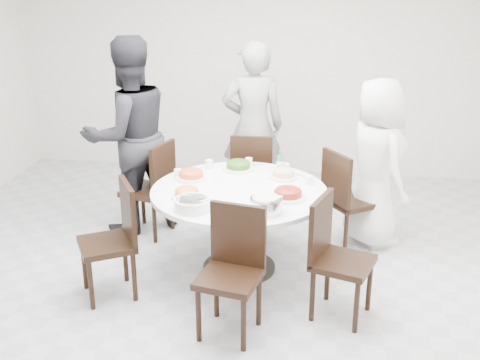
# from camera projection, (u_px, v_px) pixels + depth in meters

# --- Properties ---
(floor) EXTENTS (6.00, 6.00, 0.01)m
(floor) POSITION_uv_depth(u_px,v_px,m) (216.00, 285.00, 5.07)
(floor) COLOR #A9A9AE
(floor) RESTS_ON ground
(wall_back) EXTENTS (6.00, 0.01, 2.80)m
(wall_back) POSITION_uv_depth(u_px,v_px,m) (259.00, 61.00, 7.37)
(wall_back) COLOR silver
(wall_back) RESTS_ON ground
(dining_table) EXTENTS (1.50, 1.50, 0.75)m
(dining_table) POSITION_uv_depth(u_px,v_px,m) (239.00, 230.00, 5.22)
(dining_table) COLOR white
(dining_table) RESTS_ON floor
(chair_ne) EXTENTS (0.58, 0.58, 0.95)m
(chair_ne) POSITION_uv_depth(u_px,v_px,m) (351.00, 199.00, 5.62)
(chair_ne) COLOR black
(chair_ne) RESTS_ON floor
(chair_n) EXTENTS (0.43, 0.43, 0.95)m
(chair_n) POSITION_uv_depth(u_px,v_px,m) (253.00, 175.00, 6.23)
(chair_n) COLOR black
(chair_n) RESTS_ON floor
(chair_nw) EXTENTS (0.52, 0.52, 0.95)m
(chair_nw) POSITION_uv_depth(u_px,v_px,m) (147.00, 188.00, 5.88)
(chair_nw) COLOR black
(chair_nw) RESTS_ON floor
(chair_sw) EXTENTS (0.57, 0.57, 0.95)m
(chair_sw) POSITION_uv_depth(u_px,v_px,m) (106.00, 242.00, 4.77)
(chair_sw) COLOR black
(chair_sw) RESTS_ON floor
(chair_s) EXTENTS (0.50, 0.50, 0.95)m
(chair_s) POSITION_uv_depth(u_px,v_px,m) (229.00, 275.00, 4.27)
(chair_s) COLOR black
(chair_s) RESTS_ON floor
(chair_se) EXTENTS (0.53, 0.53, 0.95)m
(chair_se) POSITION_uv_depth(u_px,v_px,m) (343.00, 260.00, 4.49)
(chair_se) COLOR black
(chair_se) RESTS_ON floor
(diner_right) EXTENTS (0.82, 0.93, 1.60)m
(diner_right) POSITION_uv_depth(u_px,v_px,m) (376.00, 163.00, 5.60)
(diner_right) COLOR silver
(diner_right) RESTS_ON floor
(diner_middle) EXTENTS (0.74, 0.56, 1.82)m
(diner_middle) POSITION_uv_depth(u_px,v_px,m) (253.00, 127.00, 6.38)
(diner_middle) COLOR black
(diner_middle) RESTS_ON floor
(diner_left) EXTENTS (1.19, 1.16, 1.93)m
(diner_left) POSITION_uv_depth(u_px,v_px,m) (129.00, 136.00, 5.85)
(diner_left) COLOR black
(diner_left) RESTS_ON floor
(dish_greens) EXTENTS (0.28, 0.28, 0.07)m
(dish_greens) POSITION_uv_depth(u_px,v_px,m) (238.00, 166.00, 5.55)
(dish_greens) COLOR white
(dish_greens) RESTS_ON dining_table
(dish_pale) EXTENTS (0.25, 0.25, 0.07)m
(dish_pale) POSITION_uv_depth(u_px,v_px,m) (283.00, 175.00, 5.34)
(dish_pale) COLOR white
(dish_pale) RESTS_ON dining_table
(dish_orange) EXTENTS (0.27, 0.27, 0.07)m
(dish_orange) POSITION_uv_depth(u_px,v_px,m) (191.00, 175.00, 5.32)
(dish_orange) COLOR white
(dish_orange) RESTS_ON dining_table
(dish_redbrown) EXTENTS (0.29, 0.29, 0.07)m
(dish_redbrown) POSITION_uv_depth(u_px,v_px,m) (288.00, 194.00, 4.89)
(dish_redbrown) COLOR white
(dish_redbrown) RESTS_ON dining_table
(dish_tofu) EXTENTS (0.25, 0.25, 0.06)m
(dish_tofu) POSITION_uv_depth(u_px,v_px,m) (187.00, 194.00, 4.90)
(dish_tofu) COLOR white
(dish_tofu) RESTS_ON dining_table
(rice_bowl) EXTENTS (0.26, 0.26, 0.11)m
(rice_bowl) POSITION_uv_depth(u_px,v_px,m) (266.00, 205.00, 4.63)
(rice_bowl) COLOR silver
(rice_bowl) RESTS_ON dining_table
(soup_bowl) EXTENTS (0.29, 0.29, 0.09)m
(soup_bowl) POSITION_uv_depth(u_px,v_px,m) (192.00, 204.00, 4.67)
(soup_bowl) COLOR white
(soup_bowl) RESTS_ON dining_table
(beverage_bottle) EXTENTS (0.06, 0.06, 0.21)m
(beverage_bottle) POSITION_uv_depth(u_px,v_px,m) (280.00, 162.00, 5.45)
(beverage_bottle) COLOR #2B6D40
(beverage_bottle) RESTS_ON dining_table
(tea_cups) EXTENTS (0.07, 0.07, 0.08)m
(tea_cups) POSITION_uv_depth(u_px,v_px,m) (252.00, 162.00, 5.65)
(tea_cups) COLOR white
(tea_cups) RESTS_ON dining_table
(chopsticks) EXTENTS (0.24, 0.04, 0.01)m
(chopsticks) POSITION_uv_depth(u_px,v_px,m) (246.00, 165.00, 5.68)
(chopsticks) COLOR tan
(chopsticks) RESTS_ON dining_table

